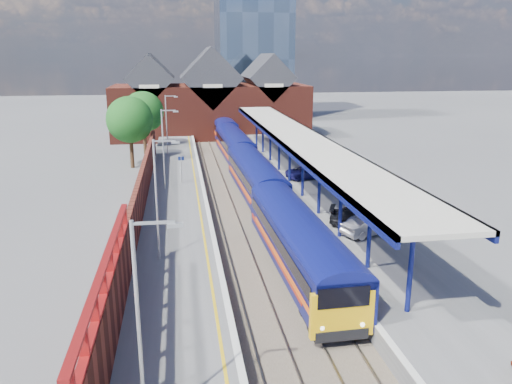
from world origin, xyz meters
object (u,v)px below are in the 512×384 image
(lamp_post_c, at_px, (165,144))
(parked_car_blue, at_px, (308,173))
(lamp_post_b, at_px, (159,193))
(lamp_post_a, at_px, (143,318))
(train, at_px, (243,157))
(platform_sign, at_px, (181,165))
(lamp_post_d, at_px, (168,121))
(parked_car_dark, at_px, (364,218))
(parked_car_silver, at_px, (370,225))

(lamp_post_c, height_order, parked_car_blue, lamp_post_c)
(lamp_post_b, bearing_deg, parked_car_blue, 53.25)
(lamp_post_a, relative_size, parked_car_blue, 1.68)
(train, xyz_separation_m, parked_car_blue, (5.46, -5.83, -0.54))
(lamp_post_c, relative_size, platform_sign, 2.80)
(lamp_post_c, bearing_deg, lamp_post_d, 90.00)
(train, bearing_deg, parked_car_blue, -46.89)
(lamp_post_b, relative_size, platform_sign, 2.80)
(train, relative_size, lamp_post_b, 9.42)
(lamp_post_a, distance_m, lamp_post_d, 46.00)
(lamp_post_c, bearing_deg, parked_car_dark, -42.70)
(lamp_post_a, height_order, parked_car_blue, lamp_post_a)
(lamp_post_a, height_order, parked_car_silver, lamp_post_a)
(lamp_post_b, xyz_separation_m, lamp_post_d, (0.00, 32.00, 0.00))
(lamp_post_d, bearing_deg, lamp_post_a, -90.00)
(platform_sign, bearing_deg, train, 41.10)
(lamp_post_c, distance_m, parked_car_blue, 13.87)
(parked_car_dark, bearing_deg, parked_car_silver, -164.13)
(parked_car_dark, bearing_deg, lamp_post_d, 48.04)
(train, xyz_separation_m, platform_sign, (-6.49, -5.67, 0.57))
(lamp_post_a, distance_m, parked_car_silver, 21.15)
(parked_car_blue, bearing_deg, lamp_post_d, 29.78)
(lamp_post_a, relative_size, parked_car_dark, 1.49)
(lamp_post_a, xyz_separation_m, platform_sign, (1.36, 32.00, -2.30))
(lamp_post_d, xyz_separation_m, parked_car_silver, (13.40, -29.99, -3.34))
(train, distance_m, lamp_post_d, 11.81)
(train, xyz_separation_m, lamp_post_b, (-7.86, -23.67, 2.87))
(lamp_post_d, bearing_deg, parked_car_silver, -65.92)
(lamp_post_b, height_order, lamp_post_c, same)
(train, relative_size, lamp_post_d, 9.42)
(train, bearing_deg, parked_car_silver, -75.64)
(lamp_post_a, distance_m, parked_car_blue, 34.67)
(lamp_post_b, distance_m, platform_sign, 18.20)
(parked_car_blue, bearing_deg, platform_sign, 75.76)
(train, height_order, lamp_post_b, lamp_post_b)
(lamp_post_b, xyz_separation_m, parked_car_silver, (13.40, 2.01, -3.34))
(lamp_post_c, xyz_separation_m, parked_car_blue, (13.32, 1.83, -3.41))
(train, height_order, lamp_post_a, lamp_post_a)
(lamp_post_a, bearing_deg, train, 78.22)
(lamp_post_a, bearing_deg, parked_car_dark, 52.16)
(lamp_post_c, height_order, platform_sign, lamp_post_c)
(lamp_post_d, bearing_deg, parked_car_dark, -64.55)
(lamp_post_b, height_order, parked_car_dark, lamp_post_b)
(parked_car_dark, xyz_separation_m, parked_car_blue, (-0.26, 14.36, -0.10))
(lamp_post_d, height_order, parked_car_blue, lamp_post_d)
(lamp_post_c, bearing_deg, lamp_post_b, -90.00)
(parked_car_dark, height_order, parked_car_blue, parked_car_dark)
(lamp_post_d, bearing_deg, train, -46.70)
(lamp_post_d, distance_m, platform_sign, 14.25)
(platform_sign, bearing_deg, parked_car_blue, -0.80)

